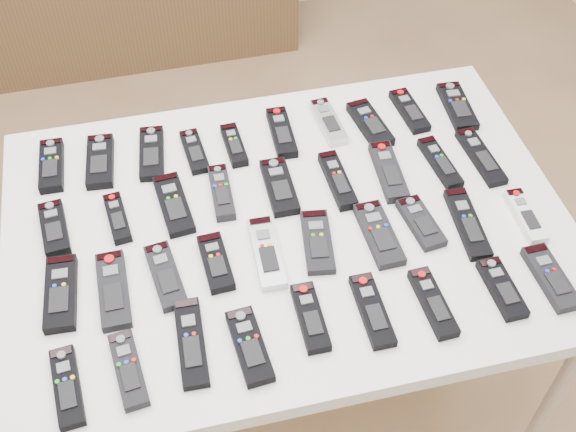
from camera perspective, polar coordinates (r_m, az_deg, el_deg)
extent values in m
plane|color=#885E45|center=(2.28, -3.38, -12.57)|extent=(4.00, 4.00, 0.00)
cube|color=white|center=(1.63, 0.00, -0.93)|extent=(1.25, 0.88, 0.04)
cylinder|color=beige|center=(1.93, 19.91, -13.98)|extent=(0.04, 0.04, 0.74)
cylinder|color=beige|center=(2.18, -17.04, -2.72)|extent=(0.04, 0.04, 0.74)
cylinder|color=beige|center=(2.30, 11.66, 2.24)|extent=(0.04, 0.04, 0.74)
cube|color=black|center=(1.81, -18.19, 3.81)|extent=(0.06, 0.17, 0.02)
cube|color=black|center=(1.78, -14.62, 4.20)|extent=(0.07, 0.17, 0.02)
cube|color=black|center=(1.78, -10.72, 4.89)|extent=(0.07, 0.18, 0.02)
cube|color=black|center=(1.77, -7.40, 5.08)|extent=(0.06, 0.15, 0.02)
cube|color=black|center=(1.77, -4.28, 5.60)|extent=(0.05, 0.14, 0.02)
cube|color=black|center=(1.80, -0.50, 6.61)|extent=(0.06, 0.17, 0.02)
cube|color=#B7B7BC|center=(1.83, 3.20, 7.43)|extent=(0.06, 0.16, 0.02)
cube|color=black|center=(1.84, 6.50, 7.25)|extent=(0.08, 0.17, 0.02)
cube|color=black|center=(1.89, 9.57, 8.20)|extent=(0.06, 0.16, 0.02)
cube|color=black|center=(1.93, 13.22, 8.44)|extent=(0.07, 0.18, 0.02)
cube|color=black|center=(1.66, -17.99, -0.94)|extent=(0.07, 0.15, 0.02)
cube|color=black|center=(1.65, -13.33, -0.16)|extent=(0.06, 0.14, 0.02)
cube|color=black|center=(1.65, -9.02, 0.92)|extent=(0.08, 0.19, 0.02)
cube|color=black|center=(1.66, -5.28, 1.87)|extent=(0.05, 0.16, 0.02)
cube|color=black|center=(1.67, -0.68, 2.34)|extent=(0.06, 0.17, 0.02)
cube|color=black|center=(1.69, 3.94, 2.84)|extent=(0.05, 0.18, 0.02)
cube|color=black|center=(1.72, 7.95, 3.50)|extent=(0.06, 0.19, 0.02)
cube|color=black|center=(1.76, 11.91, 4.14)|extent=(0.06, 0.17, 0.02)
cube|color=black|center=(1.80, 14.99, 4.54)|extent=(0.06, 0.19, 0.02)
cube|color=black|center=(1.55, -17.51, -5.84)|extent=(0.07, 0.18, 0.02)
cube|color=black|center=(1.52, -13.64, -5.70)|extent=(0.06, 0.19, 0.02)
cube|color=black|center=(1.52, -9.64, -4.68)|extent=(0.08, 0.18, 0.02)
cube|color=black|center=(1.53, -5.72, -3.68)|extent=(0.06, 0.15, 0.02)
cube|color=#B7B7BC|center=(1.54, -1.68, -2.91)|extent=(0.06, 0.19, 0.02)
cube|color=black|center=(1.56, 2.35, -2.05)|extent=(0.08, 0.18, 0.02)
cube|color=black|center=(1.58, 7.20, -1.43)|extent=(0.07, 0.18, 0.02)
cube|color=black|center=(1.62, 10.45, -0.52)|extent=(0.07, 0.15, 0.02)
cube|color=black|center=(1.64, 13.99, -0.57)|extent=(0.06, 0.20, 0.02)
cube|color=silver|center=(1.69, 18.26, 0.01)|extent=(0.05, 0.16, 0.02)
cube|color=black|center=(1.43, -17.05, -12.79)|extent=(0.06, 0.17, 0.02)
cube|color=black|center=(1.42, -12.49, -11.77)|extent=(0.07, 0.17, 0.02)
cube|color=black|center=(1.43, -7.65, -9.87)|extent=(0.06, 0.20, 0.02)
cube|color=black|center=(1.41, -3.05, -10.23)|extent=(0.07, 0.17, 0.02)
cube|color=black|center=(1.44, 1.78, -8.00)|extent=(0.05, 0.16, 0.02)
cube|color=black|center=(1.46, 6.67, -7.41)|extent=(0.05, 0.17, 0.02)
cube|color=black|center=(1.49, 11.38, -6.74)|extent=(0.05, 0.17, 0.02)
cube|color=black|center=(1.55, 16.55, -5.51)|extent=(0.05, 0.15, 0.02)
cube|color=black|center=(1.59, 20.04, -4.59)|extent=(0.06, 0.17, 0.02)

